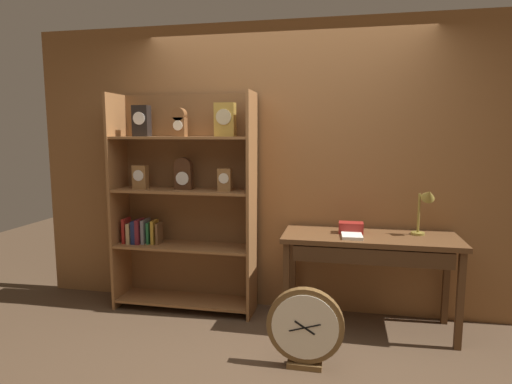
{
  "coord_description": "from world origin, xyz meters",
  "views": [
    {
      "loc": [
        0.53,
        -2.64,
        1.62
      ],
      "look_at": [
        -0.17,
        0.8,
        1.14
      ],
      "focal_mm": 30.2,
      "sensor_mm": 36.0,
      "label": 1
    }
  ],
  "objects_px": {
    "bookshelf": "(183,200)",
    "workbench": "(370,248)",
    "desk_lamp": "(426,204)",
    "round_clock_large": "(305,328)",
    "open_repair_manual": "(352,236)",
    "toolbox_small": "(351,228)"
  },
  "relations": [
    {
      "from": "bookshelf",
      "to": "workbench",
      "type": "relative_size",
      "value": 1.41
    },
    {
      "from": "desk_lamp",
      "to": "round_clock_large",
      "type": "height_order",
      "value": "desk_lamp"
    },
    {
      "from": "bookshelf",
      "to": "open_repair_manual",
      "type": "height_order",
      "value": "bookshelf"
    },
    {
      "from": "toolbox_small",
      "to": "workbench",
      "type": "bearing_deg",
      "value": -25.06
    },
    {
      "from": "open_repair_manual",
      "to": "round_clock_large",
      "type": "relative_size",
      "value": 0.38
    },
    {
      "from": "open_repair_manual",
      "to": "bookshelf",
      "type": "bearing_deg",
      "value": 167.87
    },
    {
      "from": "workbench",
      "to": "toolbox_small",
      "type": "height_order",
      "value": "toolbox_small"
    },
    {
      "from": "desk_lamp",
      "to": "workbench",
      "type": "bearing_deg",
      "value": -167.8
    },
    {
      "from": "workbench",
      "to": "round_clock_large",
      "type": "distance_m",
      "value": 0.92
    },
    {
      "from": "desk_lamp",
      "to": "open_repair_manual",
      "type": "relative_size",
      "value": 1.85
    },
    {
      "from": "desk_lamp",
      "to": "open_repair_manual",
      "type": "xyz_separation_m",
      "value": [
        -0.57,
        -0.17,
        -0.25
      ]
    },
    {
      "from": "bookshelf",
      "to": "round_clock_large",
      "type": "relative_size",
      "value": 3.44
    },
    {
      "from": "bookshelf",
      "to": "workbench",
      "type": "bearing_deg",
      "value": -5.45
    },
    {
      "from": "workbench",
      "to": "open_repair_manual",
      "type": "relative_size",
      "value": 6.39
    },
    {
      "from": "workbench",
      "to": "open_repair_manual",
      "type": "bearing_deg",
      "value": -153.04
    },
    {
      "from": "bookshelf",
      "to": "workbench",
      "type": "distance_m",
      "value": 1.7
    },
    {
      "from": "bookshelf",
      "to": "toolbox_small",
      "type": "height_order",
      "value": "bookshelf"
    },
    {
      "from": "toolbox_small",
      "to": "round_clock_large",
      "type": "distance_m",
      "value": 0.99
    },
    {
      "from": "round_clock_large",
      "to": "toolbox_small",
      "type": "bearing_deg",
      "value": 68.48
    },
    {
      "from": "workbench",
      "to": "desk_lamp",
      "type": "distance_m",
      "value": 0.57
    },
    {
      "from": "desk_lamp",
      "to": "toolbox_small",
      "type": "bearing_deg",
      "value": -177.95
    },
    {
      "from": "toolbox_small",
      "to": "bookshelf",
      "type": "bearing_deg",
      "value": 176.7
    }
  ]
}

